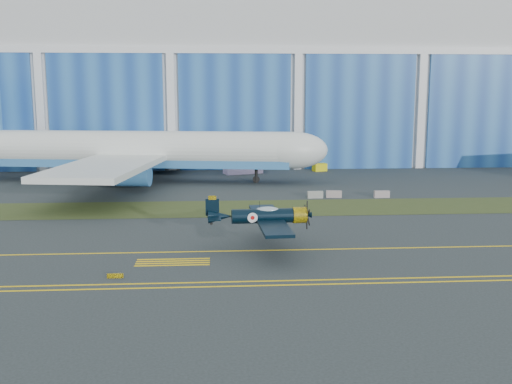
{
  "coord_description": "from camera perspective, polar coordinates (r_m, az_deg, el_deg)",
  "views": [
    {
      "loc": [
        -14.42,
        -55.45,
        13.81
      ],
      "look_at": [
        -10.35,
        4.7,
        3.53
      ],
      "focal_mm": 42.0,
      "sensor_mm": 36.0,
      "label": 1
    }
  ],
  "objects": [
    {
      "name": "barrier_b",
      "position": [
        78.54,
        7.43,
        -0.2
      ],
      "size": [
        2.06,
        0.84,
        0.9
      ],
      "primitive_type": "cube",
      "rotation": [
        0.0,
        0.0,
        -0.12
      ],
      "color": "gray",
      "rests_on": "ground"
    },
    {
      "name": "barrier_a",
      "position": [
        77.86,
        5.65,
        -0.25
      ],
      "size": [
        2.03,
        0.7,
        0.9
      ],
      "primitive_type": "cube",
      "rotation": [
        0.0,
        0.0,
        0.05
      ],
      "color": "gray",
      "rests_on": "ground"
    },
    {
      "name": "warbird",
      "position": [
        52.45,
        0.66,
        -2.3
      ],
      "size": [
        10.96,
        13.03,
        3.73
      ],
      "rotation": [
        0.0,
        0.0,
        0.04
      ],
      "color": "black",
      "rests_on": "ground"
    },
    {
      "name": "shipping_container",
      "position": [
        100.48,
        -1.24,
        2.56
      ],
      "size": [
        6.8,
        4.35,
        2.74
      ],
      "primitive_type": "cube",
      "rotation": [
        0.0,
        0.0,
        0.31
      ],
      "color": "#EEC8FD",
      "rests_on": "ground"
    },
    {
      "name": "ground",
      "position": [
        58.93,
        10.43,
        -4.04
      ],
      "size": [
        260.0,
        260.0,
        0.0
      ],
      "primitive_type": "plane",
      "color": "#2D3537",
      "rests_on": "ground"
    },
    {
      "name": "barrier_c",
      "position": [
        79.53,
        11.88,
        -0.21
      ],
      "size": [
        2.02,
        0.65,
        0.9
      ],
      "primitive_type": "cube",
      "rotation": [
        0.0,
        0.0,
        0.03
      ],
      "color": "gray",
      "rests_on": "ground"
    },
    {
      "name": "grass_median",
      "position": [
        72.26,
        7.72,
        -1.42
      ],
      "size": [
        260.0,
        10.0,
        0.02
      ],
      "primitive_type": "cube",
      "color": "#475128",
      "rests_on": "ground"
    },
    {
      "name": "hangar",
      "position": [
        128.05,
        2.64,
        10.18
      ],
      "size": [
        220.0,
        45.7,
        30.0
      ],
      "color": "silver",
      "rests_on": "ground"
    },
    {
      "name": "hold_short_ladder",
      "position": [
        49.45,
        -7.92,
        -6.63
      ],
      "size": [
        6.0,
        2.4,
        0.02
      ],
      "primitive_type": null,
      "color": "yellow",
      "rests_on": "ground"
    },
    {
      "name": "guard_board_left",
      "position": [
        46.16,
        -13.26,
        -7.77
      ],
      "size": [
        1.2,
        0.15,
        0.35
      ],
      "primitive_type": "cube",
      "color": "yellow",
      "rests_on": "ground"
    },
    {
      "name": "taxiway_centreline",
      "position": [
        54.25,
        11.73,
        -5.27
      ],
      "size": [
        200.0,
        0.2,
        0.02
      ],
      "primitive_type": "cube",
      "color": "yellow",
      "rests_on": "ground"
    },
    {
      "name": "edge_line_near",
      "position": [
        45.55,
        14.94,
        -8.3
      ],
      "size": [
        80.0,
        0.2,
        0.02
      ],
      "primitive_type": "cube",
      "color": "yellow",
      "rests_on": "ground"
    },
    {
      "name": "jetliner",
      "position": [
        92.58,
        -10.86,
        7.74
      ],
      "size": [
        70.4,
        62.46,
        21.92
      ],
      "rotation": [
        0.0,
        0.0,
        -0.16
      ],
      "color": "silver",
      "rests_on": "ground"
    },
    {
      "name": "edge_line_far",
      "position": [
        46.46,
        14.55,
        -7.93
      ],
      "size": [
        80.0,
        0.2,
        0.02
      ],
      "primitive_type": "cube",
      "color": "yellow",
      "rests_on": "ground"
    },
    {
      "name": "tug",
      "position": [
        103.99,
        6.08,
        2.36
      ],
      "size": [
        2.61,
        2.07,
        1.33
      ],
      "primitive_type": "cube",
      "rotation": [
        0.0,
        0.0,
        0.32
      ],
      "color": "yellow",
      "rests_on": "ground"
    }
  ]
}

